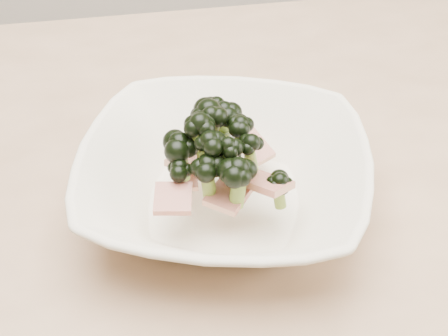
{
  "coord_description": "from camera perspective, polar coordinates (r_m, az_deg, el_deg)",
  "views": [
    {
      "loc": [
        -0.03,
        -0.56,
        1.2
      ],
      "look_at": [
        0.06,
        -0.08,
        0.8
      ],
      "focal_mm": 50.0,
      "sensor_mm": 36.0,
      "label": 1
    }
  ],
  "objects": [
    {
      "name": "dining_table",
      "position": [
        0.78,
        -5.14,
        -5.44
      ],
      "size": [
        1.2,
        0.8,
        0.75
      ],
      "color": "tan",
      "rests_on": "ground"
    },
    {
      "name": "broccoli_dish",
      "position": [
        0.63,
        -0.07,
        -0.65
      ],
      "size": [
        0.36,
        0.36,
        0.12
      ],
      "color": "white",
      "rests_on": "dining_table"
    }
  ]
}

